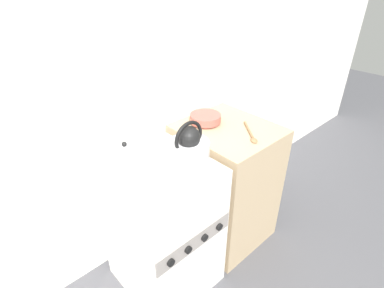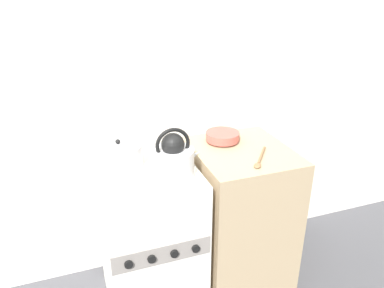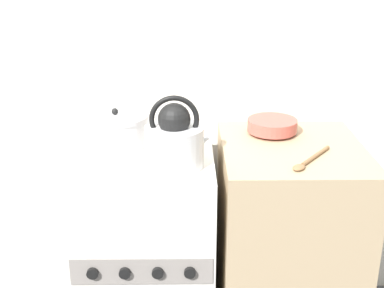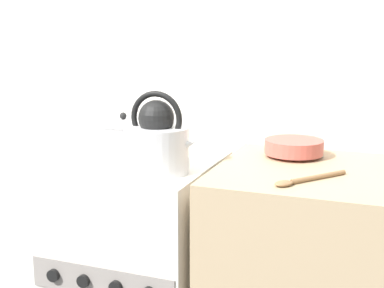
{
  "view_description": "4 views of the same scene",
  "coord_description": "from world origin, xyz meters",
  "px_view_note": "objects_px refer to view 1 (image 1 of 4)",
  "views": [
    {
      "loc": [
        -0.78,
        -0.83,
        1.87
      ],
      "look_at": [
        0.23,
        0.28,
        0.98
      ],
      "focal_mm": 28.0,
      "sensor_mm": 36.0,
      "label": 1
    },
    {
      "loc": [
        -0.38,
        -1.52,
        1.9
      ],
      "look_at": [
        0.27,
        0.3,
        1.04
      ],
      "focal_mm": 35.0,
      "sensor_mm": 36.0,
      "label": 2
    },
    {
      "loc": [
        0.17,
        -1.7,
        1.74
      ],
      "look_at": [
        0.19,
        0.33,
        0.95
      ],
      "focal_mm": 50.0,
      "sensor_mm": 36.0,
      "label": 3
    },
    {
      "loc": [
        0.87,
        -1.44,
        1.4
      ],
      "look_at": [
        0.22,
        0.28,
        1.01
      ],
      "focal_mm": 50.0,
      "sensor_mm": 36.0,
      "label": 4
    }
  ],
  "objects_px": {
    "stove": "(163,227)",
    "cooking_pot": "(126,156)",
    "kettle": "(189,150)",
    "enamel_bowl": "(205,118)"
  },
  "relations": [
    {
      "from": "stove",
      "to": "kettle",
      "type": "distance_m",
      "value": 0.59
    },
    {
      "from": "kettle",
      "to": "cooking_pot",
      "type": "height_order",
      "value": "kettle"
    },
    {
      "from": "cooking_pot",
      "to": "enamel_bowl",
      "type": "bearing_deg",
      "value": 5.15
    },
    {
      "from": "stove",
      "to": "cooking_pot",
      "type": "distance_m",
      "value": 0.56
    },
    {
      "from": "stove",
      "to": "enamel_bowl",
      "type": "xyz_separation_m",
      "value": [
        0.54,
        0.19,
        0.52
      ]
    },
    {
      "from": "kettle",
      "to": "enamel_bowl",
      "type": "distance_m",
      "value": 0.51
    },
    {
      "from": "kettle",
      "to": "stove",
      "type": "bearing_deg",
      "value": 140.84
    },
    {
      "from": "stove",
      "to": "cooking_pot",
      "type": "xyz_separation_m",
      "value": [
        -0.13,
        0.13,
        0.53
      ]
    },
    {
      "from": "enamel_bowl",
      "to": "kettle",
      "type": "bearing_deg",
      "value": -144.69
    },
    {
      "from": "stove",
      "to": "kettle",
      "type": "bearing_deg",
      "value": -39.16
    }
  ]
}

